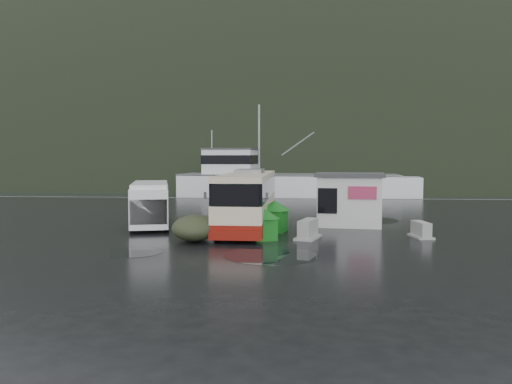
# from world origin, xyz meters

# --- Properties ---
(ground) EXTENTS (160.00, 160.00, 0.00)m
(ground) POSITION_xyz_m (0.00, 0.00, 0.00)
(ground) COLOR black
(ground) RESTS_ON ground
(harbor_water) EXTENTS (300.00, 180.00, 0.02)m
(harbor_water) POSITION_xyz_m (0.00, 110.00, 0.00)
(harbor_water) COLOR black
(harbor_water) RESTS_ON ground
(quay_edge) EXTENTS (160.00, 0.60, 1.50)m
(quay_edge) POSITION_xyz_m (0.00, 20.00, 0.00)
(quay_edge) COLOR #999993
(quay_edge) RESTS_ON ground
(headland) EXTENTS (780.00, 540.00, 570.00)m
(headland) POSITION_xyz_m (10.00, 250.00, 0.00)
(headland) COLOR black
(headland) RESTS_ON ground
(coach_bus) EXTENTS (2.94, 11.01, 3.10)m
(coach_bus) POSITION_xyz_m (1.27, 1.33, 0.00)
(coach_bus) COLOR beige
(coach_bus) RESTS_ON ground
(white_van) EXTENTS (3.35, 6.05, 2.40)m
(white_van) POSITION_xyz_m (-4.00, 1.14, 0.00)
(white_van) COLOR white
(white_van) RESTS_ON ground
(waste_bin_left) EXTENTS (1.30, 1.30, 1.42)m
(waste_bin_left) POSITION_xyz_m (2.37, -2.77, 0.00)
(waste_bin_left) COLOR #136D19
(waste_bin_left) RESTS_ON ground
(waste_bin_right) EXTENTS (1.38, 1.38, 1.57)m
(waste_bin_right) POSITION_xyz_m (2.75, -0.24, 0.00)
(waste_bin_right) COLOR #136D19
(waste_bin_right) RESTS_ON ground
(dome_tent) EXTENTS (2.27, 3.05, 1.14)m
(dome_tent) POSITION_xyz_m (-0.71, -3.16, 0.00)
(dome_tent) COLOR #313922
(dome_tent) RESTS_ON ground
(ticket_kiosk) EXTENTS (3.98, 3.20, 2.87)m
(ticket_kiosk) POSITION_xyz_m (6.71, 2.26, 0.00)
(ticket_kiosk) COLOR silver
(ticket_kiosk) RESTS_ON ground
(jersey_barrier_a) EXTENTS (1.37, 1.94, 0.88)m
(jersey_barrier_a) POSITION_xyz_m (4.35, -2.26, 0.00)
(jersey_barrier_a) COLOR #999993
(jersey_barrier_a) RESTS_ON ground
(jersey_barrier_b) EXTENTS (0.96, 1.57, 0.74)m
(jersey_barrier_b) POSITION_xyz_m (9.60, -1.57, 0.00)
(jersey_barrier_b) COLOR #999993
(jersey_barrier_b) RESTS_ON ground
(fishing_trawler) EXTENTS (27.01, 8.35, 10.63)m
(fishing_trawler) POSITION_xyz_m (3.13, 27.02, 0.00)
(fishing_trawler) COLOR white
(fishing_trawler) RESTS_ON ground
(puddles) EXTENTS (13.41, 14.69, 0.01)m
(puddles) POSITION_xyz_m (4.19, -1.79, 0.01)
(puddles) COLOR black
(puddles) RESTS_ON ground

